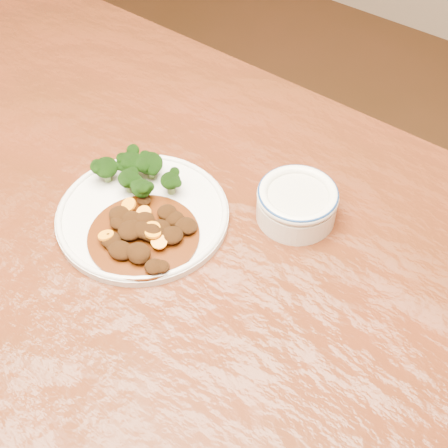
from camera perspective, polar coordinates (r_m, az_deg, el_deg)
The scene contains 5 objects.
dining_table at distance 0.88m, azimuth -7.84°, elevation -6.35°, with size 1.52×0.93×0.75m.
dinner_plate at distance 0.86m, azimuth -7.45°, elevation 0.89°, with size 0.24×0.24×0.01m.
broccoli_florets at distance 0.88m, azimuth -8.02°, elevation 4.81°, with size 0.12×0.08×0.04m.
mince_stew at distance 0.82m, azimuth -7.33°, elevation -0.82°, with size 0.15×0.15×0.02m.
dip_bowl at distance 0.85m, azimuth 6.69°, elevation 1.98°, with size 0.11×0.11×0.05m.
Camera 1 is at (0.40, -0.34, 1.39)m, focal length 50.00 mm.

